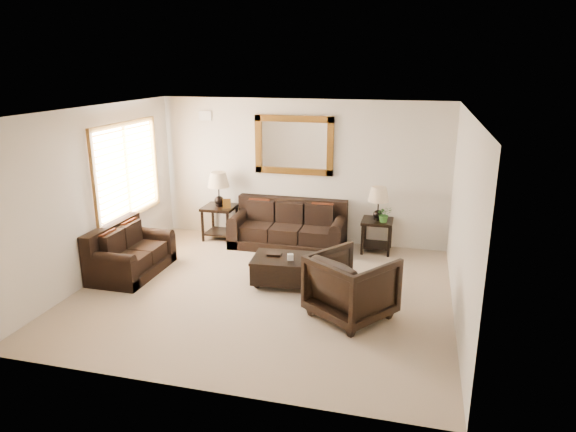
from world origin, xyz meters
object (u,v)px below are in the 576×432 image
(coffee_table, at_px, (295,268))
(end_table_left, at_px, (219,196))
(end_table_right, at_px, (378,210))
(sofa, at_px, (289,230))
(loveseat, at_px, (129,255))
(armchair, at_px, (352,283))

(coffee_table, bearing_deg, end_table_left, 132.86)
(end_table_left, xyz_separation_m, end_table_right, (3.04, 0.03, -0.07))
(sofa, height_order, coffee_table, sofa)
(end_table_left, bearing_deg, loveseat, -111.93)
(end_table_left, height_order, end_table_right, end_table_left)
(sofa, height_order, armchair, armchair)
(end_table_right, bearing_deg, loveseat, -152.22)
(armchair, bearing_deg, end_table_left, -6.17)
(loveseat, height_order, armchair, armchair)
(end_table_right, bearing_deg, end_table_left, -179.49)
(sofa, bearing_deg, end_table_left, 176.95)
(coffee_table, bearing_deg, end_table_right, 54.44)
(end_table_left, relative_size, coffee_table, 0.98)
(end_table_right, bearing_deg, coffee_table, -121.02)
(loveseat, bearing_deg, end_table_left, -21.93)
(sofa, height_order, end_table_right, end_table_right)
(end_table_left, bearing_deg, sofa, -3.05)
(sofa, distance_m, loveseat, 2.93)
(loveseat, height_order, end_table_left, end_table_left)
(sofa, distance_m, end_table_left, 1.51)
(end_table_left, bearing_deg, coffee_table, -42.60)
(end_table_left, distance_m, end_table_right, 3.04)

